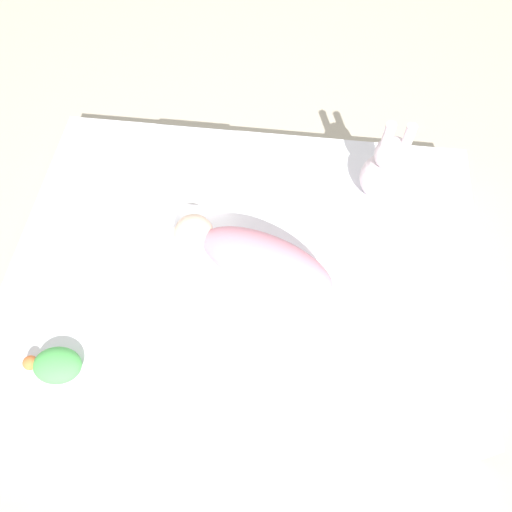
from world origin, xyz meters
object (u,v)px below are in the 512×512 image
object	(u,v)px
swaddled_baby	(255,258)
pillow	(192,165)
bunny_plush	(386,171)
turtle_plush	(55,365)

from	to	relation	value
swaddled_baby	pillow	bearing A→B (deg)	-35.65
bunny_plush	turtle_plush	size ratio (longest dim) A/B	1.88
swaddled_baby	turtle_plush	world-z (taller)	swaddled_baby
pillow	turtle_plush	bearing A→B (deg)	71.12
bunny_plush	turtle_plush	xyz separation A→B (m)	(0.93, 0.75, -0.08)
swaddled_baby	pillow	xyz separation A→B (m)	(0.27, -0.38, -0.04)
pillow	swaddled_baby	bearing A→B (deg)	125.36
bunny_plush	turtle_plush	distance (m)	1.20
bunny_plush	turtle_plush	world-z (taller)	bunny_plush
swaddled_baby	pillow	world-z (taller)	swaddled_baby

